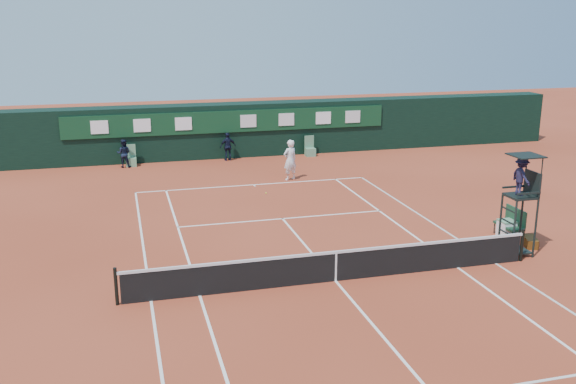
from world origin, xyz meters
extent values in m
plane|color=#AF4429|center=(0.00, 0.00, 0.00)|extent=(90.00, 90.00, 0.00)
cube|color=white|center=(0.00, 11.88, 0.01)|extent=(11.05, 0.08, 0.01)
cube|color=silver|center=(5.49, 0.00, 0.01)|extent=(0.08, 23.85, 0.01)
cube|color=white|center=(-5.49, 0.00, 0.01)|extent=(0.08, 23.85, 0.01)
cube|color=white|center=(4.12, 0.00, 0.01)|extent=(0.08, 23.85, 0.01)
cube|color=white|center=(-4.12, 0.00, 0.01)|extent=(0.08, 23.85, 0.01)
cube|color=white|center=(0.00, 6.40, 0.01)|extent=(8.31, 0.08, 0.01)
cube|color=white|center=(0.00, 0.00, 0.01)|extent=(0.08, 12.88, 0.01)
cube|color=silver|center=(0.00, 11.73, 0.01)|extent=(0.08, 0.30, 0.01)
cube|color=black|center=(0.00, 0.00, 0.45)|extent=(12.60, 0.04, 0.90)
cube|color=silver|center=(0.00, 0.00, 0.93)|extent=(12.80, 0.06, 0.08)
cube|color=silver|center=(0.00, 0.00, 0.46)|extent=(0.06, 0.05, 0.92)
cylinder|color=black|center=(6.40, 0.00, 0.55)|extent=(0.10, 0.10, 1.10)
cylinder|color=black|center=(-6.40, 0.00, 0.55)|extent=(0.10, 0.10, 1.10)
cube|color=black|center=(0.00, 18.75, 1.50)|extent=(40.00, 1.50, 3.00)
cube|color=#0F391E|center=(0.00, 17.94, 2.10)|extent=(18.00, 0.10, 1.20)
cube|color=white|center=(-7.00, 17.87, 2.10)|extent=(0.90, 0.04, 0.70)
cube|color=white|center=(-4.80, 17.87, 2.10)|extent=(0.90, 0.04, 0.70)
cube|color=white|center=(-2.60, 17.87, 2.10)|extent=(0.90, 0.04, 0.70)
cube|color=silver|center=(1.00, 17.87, 2.10)|extent=(0.90, 0.04, 0.70)
cube|color=silver|center=(3.20, 17.87, 2.10)|extent=(0.90, 0.04, 0.70)
cube|color=white|center=(5.40, 17.87, 2.10)|extent=(0.90, 0.04, 0.70)
cube|color=silver|center=(7.20, 17.87, 2.10)|extent=(0.90, 0.04, 0.70)
cube|color=#64986B|center=(-5.50, 17.45, 0.23)|extent=(0.55, 0.50, 0.46)
cube|color=#60946C|center=(-5.50, 17.67, 0.80)|extent=(0.55, 0.06, 0.70)
cube|color=#5D8E69|center=(4.50, 17.45, 0.23)|extent=(0.55, 0.50, 0.46)
cube|color=#537E5E|center=(4.50, 17.67, 0.80)|extent=(0.55, 0.06, 0.70)
cylinder|color=black|center=(6.18, 0.18, 1.00)|extent=(0.07, 0.07, 2.00)
cylinder|color=black|center=(6.18, 0.98, 1.00)|extent=(0.07, 0.07, 2.00)
cylinder|color=black|center=(6.98, 0.18, 1.00)|extent=(0.07, 0.07, 2.00)
cylinder|color=black|center=(6.98, 0.98, 1.00)|extent=(0.07, 0.07, 2.00)
cube|color=black|center=(6.58, 0.58, 2.04)|extent=(0.85, 0.85, 0.08)
cube|color=black|center=(6.98, 0.58, 2.45)|extent=(0.06, 0.85, 0.80)
cube|color=black|center=(6.58, 0.16, 2.25)|extent=(0.85, 0.05, 0.06)
cube|color=black|center=(6.58, 1.00, 2.25)|extent=(0.85, 0.05, 0.06)
cylinder|color=black|center=(6.98, 0.18, 2.90)|extent=(0.04, 0.04, 1.00)
cylinder|color=black|center=(6.98, 0.98, 2.90)|extent=(0.04, 0.04, 1.00)
cube|color=black|center=(6.63, 0.58, 3.40)|extent=(0.95, 0.95, 0.04)
cube|color=black|center=(6.58, 0.58, 0.15)|extent=(0.80, 0.80, 0.05)
cube|color=black|center=(6.18, 0.58, 0.40)|extent=(0.04, 0.80, 0.04)
cube|color=black|center=(6.18, 0.58, 0.80)|extent=(0.04, 0.80, 0.04)
cube|color=black|center=(6.18, 0.58, 1.20)|extent=(0.04, 0.80, 0.04)
cube|color=black|center=(6.18, 0.58, 1.60)|extent=(0.04, 0.80, 0.04)
imported|color=#1A1830|center=(6.53, 0.58, 2.72)|extent=(0.47, 0.82, 1.28)
cube|color=#183C26|center=(7.33, 2.12, 0.45)|extent=(0.55, 1.20, 0.08)
cube|color=#194028|center=(7.58, 2.12, 0.80)|extent=(0.06, 1.20, 0.60)
cylinder|color=black|center=(7.11, 1.57, 0.20)|extent=(0.04, 0.04, 0.41)
cylinder|color=black|center=(7.55, 1.57, 0.20)|extent=(0.04, 0.04, 0.41)
cylinder|color=black|center=(7.11, 2.67, 0.20)|extent=(0.04, 0.04, 0.41)
cylinder|color=black|center=(7.55, 2.67, 0.20)|extent=(0.04, 0.04, 0.41)
cube|color=black|center=(7.56, 1.16, 0.16)|extent=(0.67, 0.94, 0.32)
cube|color=white|center=(7.30, 2.18, 0.30)|extent=(0.55, 0.55, 0.60)
cube|color=#5F916B|center=(7.30, 2.18, 0.62)|extent=(0.57, 0.57, 0.05)
sphere|color=#D1E735|center=(0.21, 10.18, 0.03)|extent=(0.07, 0.07, 0.07)
imported|color=white|center=(1.93, 12.39, 0.99)|extent=(0.84, 0.69, 1.99)
imported|color=black|center=(-5.85, 17.28, 0.75)|extent=(0.83, 0.71, 1.50)
imported|color=black|center=(-0.25, 17.51, 0.79)|extent=(0.98, 0.54, 1.57)
camera|label=1|loc=(-6.04, -17.01, 7.74)|focal=40.00mm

